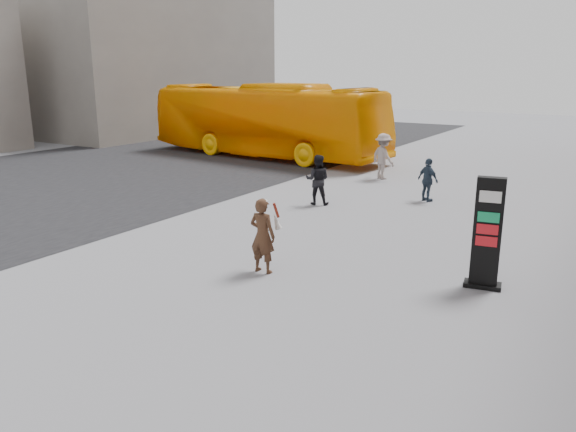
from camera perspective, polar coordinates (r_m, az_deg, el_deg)
The scene contains 9 objects.
ground at distance 12.82m, azimuth -1.32°, elevation -5.11°, with size 100.00×100.00×0.00m, color #9E9EA3.
road at distance 25.13m, azimuth -20.26°, elevation 3.87°, with size 16.00×60.00×0.01m, color black.
bg_building_far at distance 42.93m, azimuth -14.08°, elevation 15.20°, with size 10.00×18.00×10.00m, color gray.
info_pylon at distance 11.95m, azimuth 19.58°, elevation -1.69°, with size 0.79×0.49×2.30m.
woman at distance 12.21m, azimuth -2.58°, elevation -1.91°, with size 0.63×0.57×1.67m.
bus at distance 28.65m, azimuth -2.31°, elevation 9.68°, with size 3.06×13.09×3.65m, color #FB9F02.
pedestrian_a at distance 18.45m, azimuth 3.01°, elevation 3.70°, with size 0.80×0.62×1.64m, color black.
pedestrian_b at distance 23.07m, azimuth 9.64°, elevation 5.99°, with size 1.19×0.68×1.84m, color gray.
pedestrian_c at distance 19.43m, azimuth 14.03°, elevation 3.57°, with size 0.86×0.36×1.46m, color #2C3C4D.
Camera 1 is at (6.63, -10.08, 4.36)m, focal length 35.00 mm.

